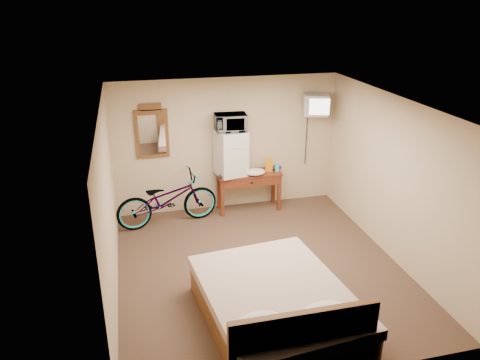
{
  "coord_description": "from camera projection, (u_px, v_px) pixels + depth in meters",
  "views": [
    {
      "loc": [
        -1.74,
        -5.87,
        3.9
      ],
      "look_at": [
        -0.12,
        0.77,
        1.14
      ],
      "focal_mm": 35.0,
      "sensor_mm": 36.0,
      "label": 1
    }
  ],
  "objects": [
    {
      "name": "cloth_cream",
      "position": [
        255.0,
        172.0,
        8.64
      ],
      "size": [
        0.38,
        0.29,
        0.12
      ],
      "primitive_type": "ellipsoid",
      "color": "beige",
      "rests_on": "desk"
    },
    {
      "name": "bed",
      "position": [
        277.0,
        308.0,
        5.75
      ],
      "size": [
        1.89,
        2.37,
        0.9
      ],
      "color": "brown",
      "rests_on": "floor"
    },
    {
      "name": "cloth_dark_a",
      "position": [
        225.0,
        176.0,
        8.5
      ],
      "size": [
        0.24,
        0.18,
        0.09
      ],
      "primitive_type": "ellipsoid",
      "color": "black",
      "rests_on": "desk"
    },
    {
      "name": "blue_cup",
      "position": [
        277.0,
        168.0,
        8.82
      ],
      "size": [
        0.08,
        0.08,
        0.14
      ],
      "primitive_type": "cylinder",
      "color": "#44B8EA",
      "rests_on": "desk"
    },
    {
      "name": "crt_television",
      "position": [
        315.0,
        105.0,
        8.57
      ],
      "size": [
        0.52,
        0.61,
        0.38
      ],
      "color": "black",
      "rests_on": "room"
    },
    {
      "name": "microwave",
      "position": [
        231.0,
        122.0,
        8.33
      ],
      "size": [
        0.58,
        0.42,
        0.31
      ],
      "primitive_type": "imported",
      "rotation": [
        0.0,
        0.0,
        -0.07
      ],
      "color": "silver",
      "rests_on": "mini_fridge"
    },
    {
      "name": "cloth_dark_b",
      "position": [
        276.0,
        168.0,
        8.89
      ],
      "size": [
        0.2,
        0.16,
        0.09
      ],
      "primitive_type": "ellipsoid",
      "color": "black",
      "rests_on": "desk"
    },
    {
      "name": "room",
      "position": [
        261.0,
        192.0,
        6.66
      ],
      "size": [
        4.6,
        4.64,
        2.5
      ],
      "color": "#3E2E1F",
      "rests_on": "ground"
    },
    {
      "name": "snack_bag",
      "position": [
        269.0,
        164.0,
        8.79
      ],
      "size": [
        0.15,
        0.11,
        0.27
      ],
      "primitive_type": "cube",
      "rotation": [
        0.0,
        0.0,
        -0.24
      ],
      "color": "orange",
      "rests_on": "desk"
    },
    {
      "name": "mini_fridge",
      "position": [
        231.0,
        153.0,
        8.54
      ],
      "size": [
        0.6,
        0.59,
        0.83
      ],
      "color": "silver",
      "rests_on": "desk"
    },
    {
      "name": "wall_mirror",
      "position": [
        152.0,
        132.0,
        8.28
      ],
      "size": [
        0.58,
        0.04,
        0.99
      ],
      "color": "brown",
      "rests_on": "room"
    },
    {
      "name": "bicycle",
      "position": [
        167.0,
        199.0,
        8.3
      ],
      "size": [
        1.89,
        0.91,
        0.96
      ],
      "primitive_type": "imported",
      "rotation": [
        0.0,
        0.0,
        1.73
      ],
      "color": "black",
      "rests_on": "floor"
    },
    {
      "name": "desk",
      "position": [
        249.0,
        180.0,
        8.78
      ],
      "size": [
        1.2,
        0.46,
        0.75
      ],
      "color": "maroon",
      "rests_on": "floor"
    }
  ]
}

